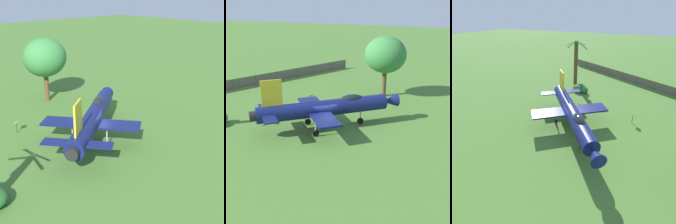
{
  "view_description": "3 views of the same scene",
  "coord_description": "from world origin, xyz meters",
  "views": [
    {
      "loc": [
        20.35,
        -16.3,
        12.39
      ],
      "look_at": [
        1.07,
        1.26,
        2.61
      ],
      "focal_mm": 53.44,
      "sensor_mm": 36.0,
      "label": 1
    },
    {
      "loc": [
        25.84,
        10.65,
        11.98
      ],
      "look_at": [
        0.22,
        1.45,
        1.92
      ],
      "focal_mm": 52.05,
      "sensor_mm": 36.0,
      "label": 2
    },
    {
      "loc": [
        -6.56,
        15.35,
        11.26
      ],
      "look_at": [
        0.43,
        0.86,
        2.33
      ],
      "focal_mm": 29.05,
      "sensor_mm": 36.0,
      "label": 3
    }
  ],
  "objects": [
    {
      "name": "perimeter_fence",
      "position": [
        -7.73,
        -15.92,
        0.79
      ],
      "size": [
        34.64,
        19.29,
        1.48
      ],
      "rotation": [
        0.0,
        0.0,
        5.78
      ],
      "color": "#4C4238",
      "rests_on": "ground_plane"
    },
    {
      "name": "info_plaque",
      "position": [
        -5.92,
        -4.04,
        0.85
      ],
      "size": [
        0.72,
        0.67,
        1.14
      ],
      "color": "#333333",
      "rests_on": "ground_plane"
    },
    {
      "name": "display_jet",
      "position": [
        -0.23,
        0.28,
        2.07
      ],
      "size": [
        10.71,
        12.24,
        5.07
      ],
      "rotation": [
        0.0,
        0.0,
        2.25
      ],
      "color": "#111951",
      "rests_on": "ground_plane"
    },
    {
      "name": "shade_tree",
      "position": [
        -12.03,
        3.01,
        5.04
      ],
      "size": [
        4.61,
        4.94,
        7.24
      ],
      "color": "brown",
      "rests_on": "ground_plane"
    },
    {
      "name": "ground_plane",
      "position": [
        0.0,
        0.0,
        0.0
      ],
      "size": [
        200.0,
        200.0,
        0.0
      ],
      "primitive_type": "plane",
      "color": "#47722D"
    }
  ]
}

